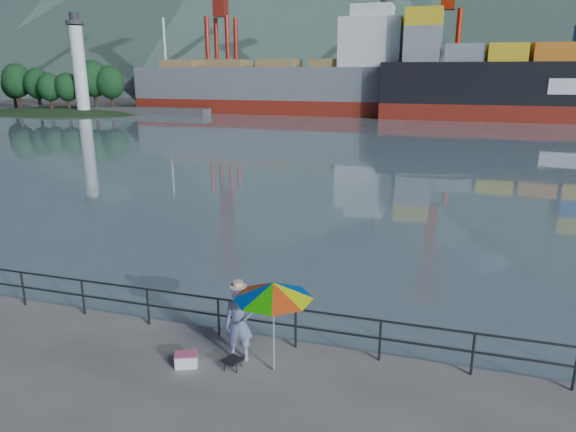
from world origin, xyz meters
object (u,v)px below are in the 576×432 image
object	(u,v)px
fisherman	(239,324)
cooler_bag	(186,360)
bulk_carrier	(288,85)
beach_umbrella	(273,290)

from	to	relation	value
fisherman	cooler_bag	xyz separation A→B (m)	(-1.04, -0.62, -0.76)
fisherman	bulk_carrier	distance (m)	74.33
fisherman	cooler_bag	bearing A→B (deg)	-163.72
fisherman	cooler_bag	distance (m)	1.43
beach_umbrella	bulk_carrier	xyz separation A→B (m)	(-21.35, 71.61, 2.26)
cooler_bag	bulk_carrier	bearing A→B (deg)	82.77
bulk_carrier	fisherman	bearing A→B (deg)	-74.02
fisherman	beach_umbrella	distance (m)	1.39
cooler_bag	bulk_carrier	xyz separation A→B (m)	(-19.40, 72.01, 4.05)
fisherman	bulk_carrier	size ratio (longest dim) A/B	0.04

